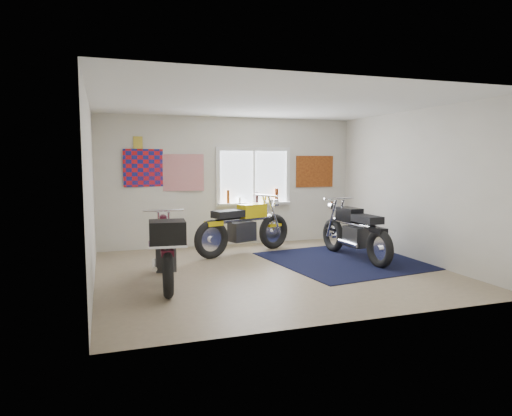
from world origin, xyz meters
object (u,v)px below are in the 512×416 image
object	(u,v)px
navy_rug	(346,260)
maroon_tourer	(166,249)
black_chrome_bike	(355,233)
yellow_triumph	(244,228)

from	to	relation	value
navy_rug	maroon_tourer	size ratio (longest dim) A/B	1.26
navy_rug	black_chrome_bike	xyz separation A→B (m)	(0.21, 0.06, 0.48)
yellow_triumph	black_chrome_bike	distance (m)	2.11
navy_rug	black_chrome_bike	bearing A→B (deg)	15.95
black_chrome_bike	maroon_tourer	size ratio (longest dim) A/B	1.04
yellow_triumph	black_chrome_bike	world-z (taller)	yellow_triumph
yellow_triumph	navy_rug	bearing A→B (deg)	-57.84
navy_rug	black_chrome_bike	distance (m)	0.53
navy_rug	yellow_triumph	distance (m)	2.03
yellow_triumph	black_chrome_bike	xyz separation A→B (m)	(1.77, -1.14, -0.01)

